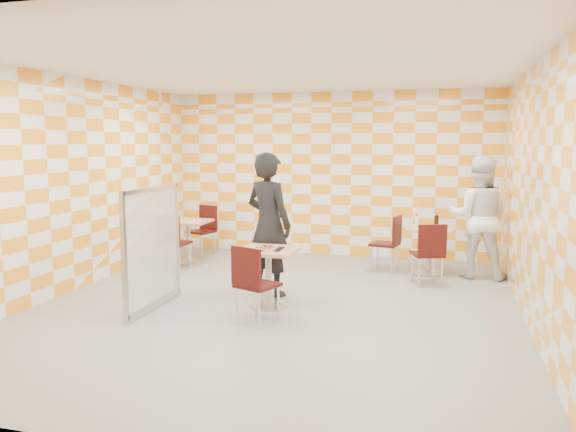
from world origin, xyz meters
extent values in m
plane|color=gray|center=(0.00, 0.00, 0.00)|extent=(7.00, 7.00, 0.00)
plane|color=white|center=(0.00, 0.00, 3.00)|extent=(7.00, 7.00, 0.00)
plane|color=white|center=(0.00, 3.50, 1.50)|extent=(6.00, 0.00, 6.00)
plane|color=white|center=(-3.00, 0.00, 1.50)|extent=(0.00, 7.00, 7.00)
plane|color=white|center=(3.00, 0.00, 1.50)|extent=(0.00, 7.00, 7.00)
cube|color=tan|center=(-0.10, -0.02, 0.73)|extent=(0.70, 0.70, 0.04)
cylinder|color=#A5A5AA|center=(-0.10, -0.02, 0.37)|extent=(0.08, 0.08, 0.70)
cylinder|color=#A5A5AA|center=(-0.10, -0.02, 0.01)|extent=(0.50, 0.50, 0.03)
cube|color=tan|center=(1.82, 2.38, 0.73)|extent=(0.70, 0.70, 0.04)
cylinder|color=#A5A5AA|center=(1.82, 2.38, 0.37)|extent=(0.08, 0.08, 0.70)
cylinder|color=#A5A5AA|center=(1.82, 2.38, 0.01)|extent=(0.50, 0.50, 0.03)
cube|color=tan|center=(-2.22, 2.08, 0.73)|extent=(0.70, 0.70, 0.04)
cylinder|color=#A5A5AA|center=(-2.22, 2.08, 0.37)|extent=(0.08, 0.08, 0.70)
cylinder|color=#A5A5AA|center=(-2.22, 2.08, 0.01)|extent=(0.50, 0.50, 0.03)
cube|color=black|center=(-0.02, -0.68, 0.45)|extent=(0.55, 0.55, 0.04)
cube|color=black|center=(-0.09, -0.87, 0.70)|extent=(0.40, 0.19, 0.45)
cylinder|color=silver|center=(0.20, -0.59, 0.21)|extent=(0.03, 0.03, 0.43)
cylinder|color=silver|center=(-0.11, -0.46, 0.21)|extent=(0.03, 0.03, 0.43)
cylinder|color=silver|center=(0.08, -0.90, 0.21)|extent=(0.03, 0.03, 0.43)
cylinder|color=silver|center=(-0.24, -0.78, 0.21)|extent=(0.03, 0.03, 0.43)
cube|color=black|center=(1.82, 1.70, 0.45)|extent=(0.54, 0.54, 0.04)
cube|color=black|center=(1.89, 1.51, 0.70)|extent=(0.41, 0.19, 0.45)
cylinder|color=silver|center=(1.92, 1.92, 0.21)|extent=(0.03, 0.03, 0.43)
cylinder|color=silver|center=(1.60, 1.79, 0.21)|extent=(0.03, 0.03, 0.43)
cylinder|color=silver|center=(2.04, 1.60, 0.21)|extent=(0.03, 0.03, 0.43)
cylinder|color=silver|center=(1.72, 1.48, 0.21)|extent=(0.03, 0.03, 0.43)
cube|color=black|center=(1.13, 2.37, 0.45)|extent=(0.49, 0.49, 0.04)
cube|color=black|center=(1.32, 2.33, 0.70)|extent=(0.12, 0.42, 0.45)
cylinder|color=silver|center=(0.99, 2.57, 0.21)|extent=(0.03, 0.03, 0.43)
cylinder|color=silver|center=(0.93, 2.23, 0.21)|extent=(0.03, 0.03, 0.43)
cylinder|color=silver|center=(1.33, 2.50, 0.21)|extent=(0.03, 0.03, 0.43)
cylinder|color=silver|center=(1.26, 2.17, 0.21)|extent=(0.03, 0.03, 0.43)
cube|color=black|center=(-2.20, 1.55, 0.45)|extent=(0.46, 0.46, 0.04)
cube|color=black|center=(-2.22, 1.35, 0.70)|extent=(0.42, 0.08, 0.45)
cylinder|color=silver|center=(-2.01, 1.70, 0.21)|extent=(0.03, 0.03, 0.43)
cylinder|color=silver|center=(-2.35, 1.73, 0.21)|extent=(0.03, 0.03, 0.43)
cylinder|color=silver|center=(-2.04, 1.36, 0.21)|extent=(0.03, 0.03, 0.43)
cylinder|color=silver|center=(-2.38, 1.40, 0.21)|extent=(0.03, 0.03, 0.43)
cube|color=black|center=(-2.28, 2.75, 0.45)|extent=(0.53, 0.53, 0.04)
cube|color=black|center=(-2.22, 2.94, 0.70)|extent=(0.41, 0.17, 0.45)
cylinder|color=silver|center=(-2.50, 2.64, 0.21)|extent=(0.03, 0.03, 0.43)
cylinder|color=silver|center=(-2.17, 2.54, 0.21)|extent=(0.03, 0.03, 0.43)
cylinder|color=silver|center=(-2.39, 2.96, 0.21)|extent=(0.03, 0.03, 0.43)
cylinder|color=silver|center=(-2.07, 2.86, 0.21)|extent=(0.03, 0.03, 0.43)
cube|color=white|center=(-1.46, -0.51, 0.80)|extent=(0.02, 1.30, 1.40)
cube|color=#B2B2B7|center=(-1.46, -0.51, 1.52)|extent=(0.05, 1.30, 0.05)
cube|color=#B2B2B7|center=(-1.46, -0.51, 0.08)|extent=(0.05, 1.30, 0.05)
cube|color=#B2B2B7|center=(-1.46, -1.16, 0.80)|extent=(0.05, 0.05, 1.50)
cylinder|color=#B2B2B7|center=(-1.46, -1.16, 0.03)|extent=(0.08, 0.08, 0.05)
cube|color=#B2B2B7|center=(-1.46, 0.14, 0.80)|extent=(0.05, 0.05, 1.50)
cylinder|color=#B2B2B7|center=(-1.46, 0.14, 0.03)|extent=(0.08, 0.08, 0.05)
imported|color=black|center=(-0.27, 0.54, 0.98)|extent=(0.84, 0.71, 1.96)
imported|color=white|center=(2.55, 2.35, 0.95)|extent=(0.97, 0.78, 1.90)
cube|color=silver|center=(-0.10, -0.04, 0.75)|extent=(0.38, 0.34, 0.01)
cone|color=tan|center=(-0.10, -0.04, 0.77)|extent=(0.40, 0.40, 0.02)
cone|color=#F2D88C|center=(-0.10, -0.02, 0.78)|extent=(0.33, 0.33, 0.01)
cylinder|color=maroon|center=(-0.16, -0.14, 0.79)|extent=(0.04, 0.04, 0.01)
cylinder|color=maroon|center=(-0.05, -0.13, 0.79)|extent=(0.04, 0.04, 0.01)
cylinder|color=maroon|center=(-0.10, -0.06, 0.79)|extent=(0.04, 0.04, 0.01)
cylinder|color=maroon|center=(-0.15, -0.01, 0.79)|extent=(0.04, 0.04, 0.01)
cylinder|color=maroon|center=(-0.04, -0.03, 0.79)|extent=(0.04, 0.04, 0.01)
torus|color=black|center=(-0.05, -0.07, 0.79)|extent=(0.03, 0.03, 0.01)
torus|color=black|center=(-0.12, -0.10, 0.79)|extent=(0.03, 0.03, 0.01)
torus|color=black|center=(-0.08, 0.00, 0.79)|extent=(0.03, 0.03, 0.01)
torus|color=black|center=(-0.17, -0.06, 0.79)|extent=(0.03, 0.03, 0.01)
cylinder|color=white|center=(1.61, 2.52, 0.83)|extent=(0.06, 0.06, 0.16)
cylinder|color=red|center=(1.61, 2.52, 0.93)|extent=(0.04, 0.04, 0.04)
cylinder|color=black|center=(1.92, 2.38, 0.85)|extent=(0.07, 0.07, 0.20)
cylinder|color=red|center=(1.92, 2.38, 0.96)|extent=(0.03, 0.03, 0.03)
camera|label=1|loc=(2.02, -6.69, 2.09)|focal=35.00mm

